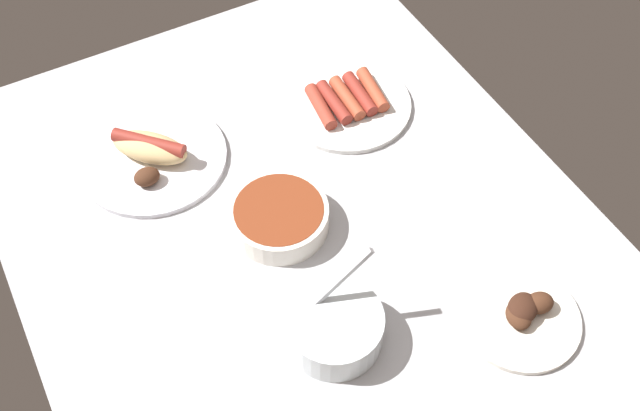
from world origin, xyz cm
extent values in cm
cube|color=#B2B2B7|center=(0.00, 0.00, -1.50)|extent=(120.00, 90.00, 3.00)
cylinder|color=white|center=(-26.67, -20.61, 0.50)|extent=(18.08, 18.08, 1.00)
ellipsoid|color=#472819|center=(-26.90, -19.74, 2.29)|extent=(5.41, 4.76, 2.57)
ellipsoid|color=#381E14|center=(-26.28, -20.89, 2.57)|extent=(6.65, 6.95, 3.14)
ellipsoid|color=#472819|center=(-26.73, -23.67, 2.53)|extent=(4.49, 5.08, 3.05)
cylinder|color=silver|center=(-15.98, 5.20, 2.96)|extent=(14.32, 14.32, 5.91)
cylinder|color=beige|center=(-15.98, 5.20, 4.14)|extent=(12.60, 12.60, 2.66)
cube|color=#B7B7BC|center=(-12.75, 3.41, 8.94)|extent=(2.29, 11.23, 12.49)
cylinder|color=white|center=(6.00, 3.07, 2.20)|extent=(16.11, 16.11, 4.39)
cylinder|color=maroon|center=(6.00, 3.07, 3.99)|extent=(14.50, 14.50, 1.00)
cylinder|color=white|center=(29.21, 16.17, 0.50)|extent=(25.85, 25.85, 1.00)
ellipsoid|color=#DBB77A|center=(29.21, 16.17, 3.20)|extent=(14.06, 13.83, 4.40)
cylinder|color=maroon|center=(29.21, 16.17, 4.41)|extent=(11.07, 10.76, 2.40)
ellipsoid|color=#472819|center=(24.04, 18.84, 2.40)|extent=(3.86, 4.61, 2.80)
cylinder|color=white|center=(24.21, -19.99, 0.50)|extent=(23.80, 23.80, 1.00)
cylinder|color=#AD472D|center=(23.84, -25.26, 2.20)|extent=(10.44, 3.72, 2.41)
cylinder|color=maroon|center=(24.02, -22.62, 2.20)|extent=(10.35, 3.10, 2.41)
cylinder|color=#AD472D|center=(24.21, -19.99, 2.20)|extent=(10.31, 2.84, 2.41)
cylinder|color=maroon|center=(24.39, -17.35, 2.20)|extent=(10.27, 2.64, 2.41)
cylinder|color=#9E3828|center=(24.57, -14.71, 2.20)|extent=(10.43, 3.59, 2.41)
camera|label=1|loc=(-59.70, 31.41, 100.19)|focal=42.19mm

